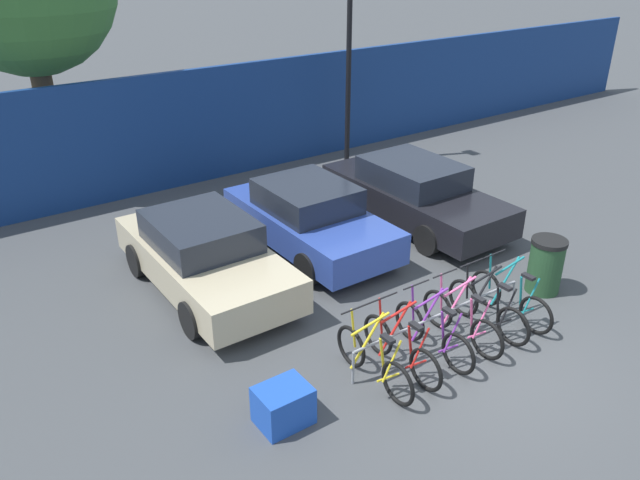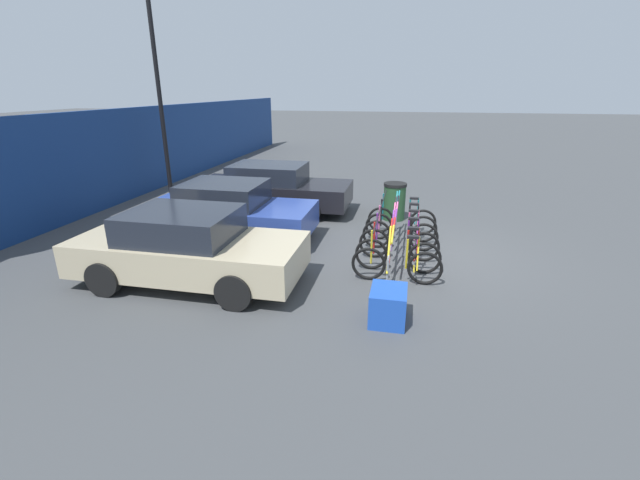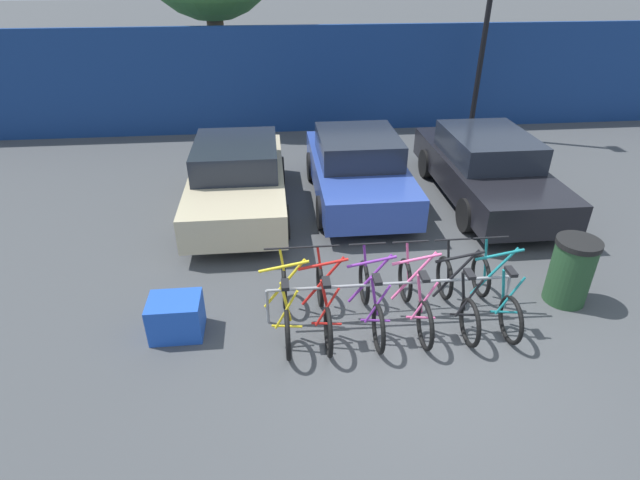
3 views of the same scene
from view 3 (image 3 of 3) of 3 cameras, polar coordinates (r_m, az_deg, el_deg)
The scene contains 14 objects.
ground_plane at distance 6.93m, azimuth 11.00°, elevation -11.72°, with size 120.00×120.00×0.00m, color #424447.
hoarding_wall at distance 14.86m, azimuth 1.37°, elevation 17.86°, with size 36.00×0.16×2.89m, color navy.
bike_rack at distance 7.09m, azimuth 8.07°, elevation -5.40°, with size 3.51×0.04×0.57m.
bicycle_yellow at distance 6.86m, azimuth -3.94°, elevation -7.60°, with size 0.68×1.71×1.05m.
bicycle_red at distance 6.88m, azimuth 0.45°, elevation -7.35°, with size 0.68×1.71×1.05m.
bicycle_purple at distance 6.97m, azimuth 5.85°, elevation -6.98°, with size 0.68×1.71×1.05m.
bicycle_pink at distance 7.11m, azimuth 10.77°, elevation -6.59°, with size 0.68×1.71×1.05m.
bicycle_black at distance 7.29m, azimuth 15.36°, elevation -6.19°, with size 0.68×1.71×1.05m.
bicycle_teal at distance 7.50m, azimuth 19.40°, elevation -5.80°, with size 0.68×1.71×1.05m.
car_beige at distance 10.07m, azimuth -9.41°, elevation 6.99°, with size 1.91×4.23×1.40m.
car_blue at distance 10.43m, azimuth 4.33°, elevation 8.15°, with size 1.91×4.05×1.40m.
car_black at distance 11.00m, azimuth 18.46°, elevation 7.84°, with size 1.91×4.57×1.40m.
trash_bin at distance 8.18m, azimuth 26.76°, elevation -3.16°, with size 0.63×0.63×1.03m.
cargo_crate at distance 7.11m, azimuth -16.12°, elevation -8.42°, with size 0.70×0.56×0.55m, color blue.
Camera 3 is at (-1.80, -4.92, 4.54)m, focal length 28.00 mm.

